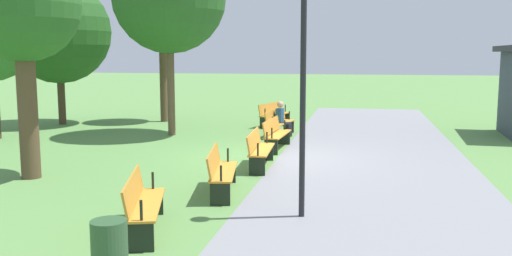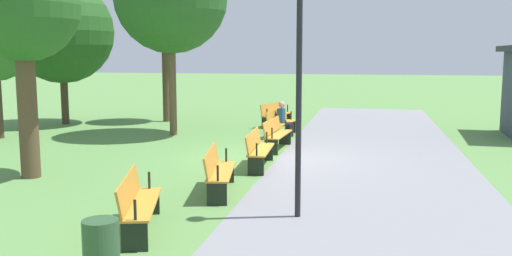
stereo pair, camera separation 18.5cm
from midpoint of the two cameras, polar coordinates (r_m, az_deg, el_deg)
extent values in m
plane|color=#5B8C47|center=(14.78, 1.32, -3.12)|extent=(120.00, 120.00, 0.00)
cube|color=gray|center=(14.58, 11.70, -3.42)|extent=(27.74, 5.00, 0.01)
cube|color=orange|center=(21.18, 1.75, 1.42)|extent=(1.99, 0.97, 0.04)
cube|color=orange|center=(21.24, 1.27, 2.10)|extent=(1.89, 0.65, 0.40)
cube|color=black|center=(22.02, 2.78, 1.05)|extent=(0.16, 0.38, 0.43)
cylinder|color=black|center=(21.97, 2.83, 2.07)|extent=(0.05, 0.05, 0.30)
cube|color=black|center=(20.39, 0.64, 0.52)|extent=(0.16, 0.38, 0.43)
cylinder|color=black|center=(20.34, 0.69, 1.62)|extent=(0.05, 0.05, 0.30)
cube|color=orange|center=(18.58, 2.31, 0.53)|extent=(1.99, 0.77, 0.04)
cube|color=orange|center=(18.62, 1.73, 1.29)|extent=(1.93, 0.44, 0.40)
cube|color=black|center=(19.47, 3.17, 0.16)|extent=(0.12, 0.38, 0.43)
cylinder|color=black|center=(19.41, 3.23, 1.31)|extent=(0.05, 0.05, 0.30)
cube|color=black|center=(17.76, 1.37, -0.57)|extent=(0.12, 0.38, 0.43)
cylinder|color=black|center=(17.70, 1.44, 0.69)|extent=(0.05, 0.05, 0.30)
cube|color=orange|center=(15.98, 1.98, -0.66)|extent=(1.96, 0.55, 0.04)
cube|color=orange|center=(15.99, 1.28, 0.22)|extent=(1.94, 0.22, 0.40)
cube|color=black|center=(16.90, 2.63, -1.00)|extent=(0.08, 0.38, 0.43)
cylinder|color=black|center=(16.84, 2.71, 0.32)|extent=(0.05, 0.05, 0.30)
cube|color=black|center=(15.14, 1.24, -2.02)|extent=(0.08, 0.38, 0.43)
cylinder|color=black|center=(15.08, 1.32, -0.55)|extent=(0.05, 0.05, 0.30)
cube|color=orange|center=(13.43, 0.22, -2.28)|extent=(1.96, 0.55, 0.04)
cube|color=orange|center=(13.42, -0.62, -1.24)|extent=(1.94, 0.22, 0.40)
cube|color=black|center=(14.36, 0.69, -2.56)|extent=(0.08, 0.38, 0.43)
cylinder|color=black|center=(14.30, 0.78, -1.01)|extent=(0.05, 0.05, 0.30)
cube|color=black|center=(12.59, -0.32, -4.04)|extent=(0.08, 0.38, 0.43)
cylinder|color=black|center=(12.52, -0.23, -2.27)|extent=(0.05, 0.05, 0.30)
cube|color=orange|center=(11.01, -3.87, -4.55)|extent=(1.99, 0.77, 0.04)
cube|color=orange|center=(10.98, -4.92, -3.31)|extent=(1.93, 0.44, 0.40)
cube|color=black|center=(11.94, -3.49, -4.71)|extent=(0.12, 0.38, 0.43)
cylinder|color=black|center=(11.86, -3.40, -2.85)|extent=(0.05, 0.05, 0.30)
cube|color=black|center=(10.18, -4.29, -6.93)|extent=(0.12, 0.38, 0.43)
cylinder|color=black|center=(10.08, -4.20, -4.76)|extent=(0.05, 0.05, 0.30)
cube|color=orange|center=(8.85, -11.95, -7.78)|extent=(1.99, 0.97, 0.04)
cube|color=orange|center=(8.81, -13.29, -6.26)|extent=(1.89, 0.65, 0.40)
cube|color=black|center=(9.78, -11.32, -7.67)|extent=(0.16, 0.38, 0.43)
cylinder|color=black|center=(9.68, -11.27, -5.42)|extent=(0.05, 0.05, 0.30)
cube|color=black|center=(8.05, -12.62, -11.11)|extent=(0.16, 0.38, 0.43)
cylinder|color=black|center=(7.93, -12.56, -8.41)|extent=(0.05, 0.05, 0.30)
cube|color=navy|center=(18.51, 2.21, 1.28)|extent=(0.35, 0.25, 0.50)
sphere|color=tan|center=(18.46, 2.27, 2.48)|extent=(0.22, 0.22, 0.22)
cylinder|color=#23232D|center=(18.57, 2.82, 0.46)|extent=(0.19, 0.38, 0.13)
cylinder|color=#23232D|center=(18.54, 3.34, -0.22)|extent=(0.13, 0.13, 0.43)
cylinder|color=#23232D|center=(18.40, 2.64, 0.39)|extent=(0.19, 0.38, 0.13)
cylinder|color=#23232D|center=(18.37, 3.17, -0.30)|extent=(0.13, 0.13, 0.43)
cylinder|color=#4C3828|center=(22.96, -19.88, 3.26)|extent=(0.29, 0.29, 2.33)
sphere|color=#285B23|center=(22.92, -20.17, 9.44)|extent=(4.04, 4.04, 4.04)
cylinder|color=brown|center=(13.23, -23.10, 1.64)|extent=(0.43, 0.43, 3.05)
sphere|color=#285B23|center=(13.21, -23.65, 11.77)|extent=(2.50, 2.50, 2.50)
cylinder|color=brown|center=(18.92, -9.15, 4.45)|extent=(0.25, 0.25, 3.45)
cylinder|color=brown|center=(22.79, -9.88, 5.42)|extent=(0.31, 0.31, 3.80)
sphere|color=#285B23|center=(22.84, -10.04, 12.23)|extent=(2.51, 2.51, 2.51)
cylinder|color=black|center=(9.21, 4.33, 2.62)|extent=(0.10, 0.10, 3.94)
cylinder|color=#2D512D|center=(6.92, -15.79, -12.61)|extent=(0.44, 0.44, 0.84)
camera|label=1|loc=(0.09, -90.36, -0.05)|focal=38.29mm
camera|label=2|loc=(0.09, 89.64, 0.05)|focal=38.29mm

